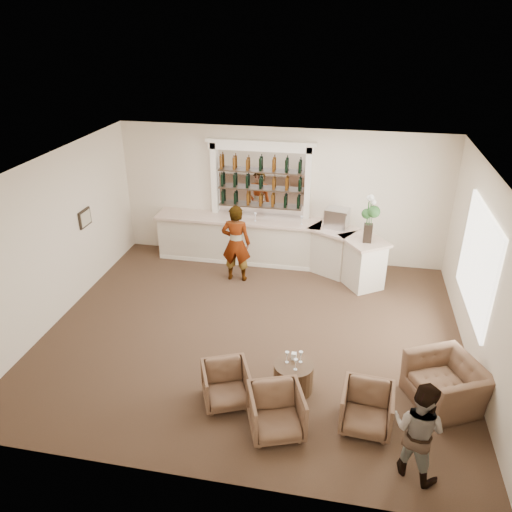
% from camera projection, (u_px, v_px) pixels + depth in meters
% --- Properties ---
extents(ground, '(8.00, 8.00, 0.00)m').
position_uv_depth(ground, '(253.00, 333.00, 9.82)').
color(ground, '#4F3527').
rests_on(ground, ground).
extents(room_shell, '(8.04, 7.02, 3.32)m').
position_uv_depth(room_shell, '(268.00, 209.00, 9.39)').
color(room_shell, '#EFDFC7').
rests_on(room_shell, ground).
extents(bar_counter, '(5.72, 1.80, 1.14)m').
position_uv_depth(bar_counter, '(270.00, 243.00, 12.23)').
color(bar_counter, '#EFE3D0').
rests_on(bar_counter, ground).
extents(back_bar_alcove, '(2.64, 0.25, 3.00)m').
position_uv_depth(back_bar_alcove, '(260.00, 180.00, 12.02)').
color(back_bar_alcove, white).
rests_on(back_bar_alcove, ground).
extents(cocktail_table, '(0.66, 0.66, 0.50)m').
position_uv_depth(cocktail_table, '(293.00, 376.00, 8.25)').
color(cocktail_table, '#432C1D').
rests_on(cocktail_table, ground).
extents(sommelier, '(0.68, 0.46, 1.84)m').
position_uv_depth(sommelier, '(236.00, 243.00, 11.41)').
color(sommelier, gray).
rests_on(sommelier, ground).
extents(guest, '(0.91, 0.86, 1.49)m').
position_uv_depth(guest, '(418.00, 430.00, 6.54)').
color(guest, gray).
rests_on(guest, ground).
extents(armchair_left, '(0.95, 0.96, 0.67)m').
position_uv_depth(armchair_left, '(226.00, 385.00, 7.94)').
color(armchair_left, brown).
rests_on(armchair_left, ground).
extents(armchair_center, '(1.00, 1.02, 0.73)m').
position_uv_depth(armchair_center, '(276.00, 412.00, 7.36)').
color(armchair_center, brown).
rests_on(armchair_center, ground).
extents(armchair_right, '(0.81, 0.83, 0.70)m').
position_uv_depth(armchair_right, '(367.00, 408.00, 7.44)').
color(armchair_right, brown).
rests_on(armchair_right, ground).
extents(armchair_far, '(1.40, 1.46, 0.74)m').
position_uv_depth(armchair_far, '(446.00, 383.00, 7.92)').
color(armchair_far, brown).
rests_on(armchair_far, ground).
extents(espresso_machine, '(0.60, 0.54, 0.45)m').
position_uv_depth(espresso_machine, '(337.00, 218.00, 11.61)').
color(espresso_machine, '#B7B7BC').
rests_on(espresso_machine, bar_counter).
extents(flower_vase, '(0.29, 0.29, 1.09)m').
position_uv_depth(flower_vase, '(370.00, 216.00, 10.69)').
color(flower_vase, black).
rests_on(flower_vase, bar_counter).
extents(wine_glass_bar_left, '(0.07, 0.07, 0.21)m').
position_uv_depth(wine_glass_bar_left, '(302.00, 220.00, 11.81)').
color(wine_glass_bar_left, white).
rests_on(wine_glass_bar_left, bar_counter).
extents(wine_glass_bar_right, '(0.07, 0.07, 0.21)m').
position_uv_depth(wine_glass_bar_right, '(255.00, 217.00, 12.00)').
color(wine_glass_bar_right, white).
rests_on(wine_glass_bar_right, bar_counter).
extents(wine_glass_tbl_a, '(0.07, 0.07, 0.21)m').
position_uv_depth(wine_glass_tbl_a, '(287.00, 357.00, 8.14)').
color(wine_glass_tbl_a, white).
rests_on(wine_glass_tbl_a, cocktail_table).
extents(wine_glass_tbl_b, '(0.07, 0.07, 0.21)m').
position_uv_depth(wine_glass_tbl_b, '(301.00, 357.00, 8.15)').
color(wine_glass_tbl_b, white).
rests_on(wine_glass_tbl_b, cocktail_table).
extents(wine_glass_tbl_c, '(0.07, 0.07, 0.21)m').
position_uv_depth(wine_glass_tbl_c, '(296.00, 364.00, 7.97)').
color(wine_glass_tbl_c, white).
rests_on(wine_glass_tbl_c, cocktail_table).
extents(napkin_holder, '(0.08, 0.08, 0.12)m').
position_uv_depth(napkin_holder, '(294.00, 356.00, 8.24)').
color(napkin_holder, white).
rests_on(napkin_holder, cocktail_table).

